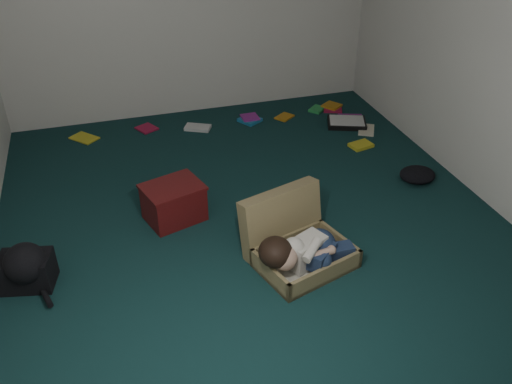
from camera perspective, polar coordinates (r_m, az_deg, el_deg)
floor at (r=4.46m, az=-0.56°, el=-2.78°), size 4.50×4.50×0.00m
wall_front at (r=2.06m, az=17.52°, el=-8.12°), size 4.50×0.00×4.50m
wall_right at (r=4.78m, az=23.79°, el=14.43°), size 0.00×4.50×4.50m
suitcase at (r=3.99m, az=4.12°, el=-5.18°), size 0.82×0.81×0.49m
person at (r=3.84m, az=5.12°, el=-6.18°), size 0.74×0.37×0.30m
maroon_bin at (r=4.42m, az=-8.66°, el=-1.08°), size 0.54×0.48×0.32m
backpack at (r=4.07m, az=-23.02°, el=-7.56°), size 0.50×0.44×0.26m
clothing_pile at (r=5.21m, az=17.15°, el=2.10°), size 0.40×0.34×0.12m
paper_tray at (r=6.05m, az=9.52°, el=7.22°), size 0.49×0.43×0.06m
book_scatter at (r=5.98m, az=1.50°, el=7.19°), size 3.12×1.30×0.02m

